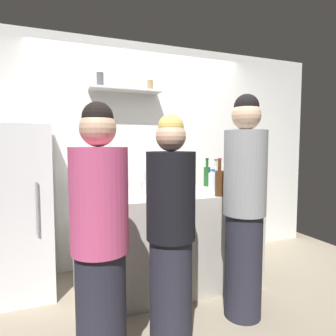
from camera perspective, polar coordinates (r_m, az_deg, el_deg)
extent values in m
plane|color=gray|center=(2.77, 3.51, -26.14)|extent=(5.28, 5.28, 0.00)
cube|color=white|center=(3.56, -4.85, 2.67)|extent=(4.80, 0.10, 2.60)
cube|color=silver|center=(3.40, -8.18, 14.79)|extent=(0.80, 0.22, 0.02)
cylinder|color=#4C4C51|center=(3.36, -13.06, 16.36)|extent=(0.08, 0.08, 0.15)
cylinder|color=beige|center=(3.41, -8.19, 15.94)|extent=(0.07, 0.07, 0.11)
cylinder|color=olive|center=(3.48, -3.51, 15.72)|extent=(0.07, 0.07, 0.11)
cube|color=white|center=(3.09, -26.69, -7.47)|extent=(0.58, 0.61, 1.60)
cylinder|color=#99999E|center=(2.74, -24.06, -7.16)|extent=(0.02, 0.02, 0.45)
cube|color=#B7B2A8|center=(2.99, 0.00, -13.88)|extent=(1.77, 0.74, 0.94)
cube|color=gray|center=(2.97, 0.51, -4.19)|extent=(0.34, 0.24, 0.05)
cylinder|color=#B2B2B7|center=(2.94, -4.37, -3.62)|extent=(0.10, 0.10, 0.12)
cylinder|color=silver|center=(2.96, -4.52, -2.52)|extent=(0.04, 0.01, 0.15)
cylinder|color=silver|center=(2.92, -4.08, -2.49)|extent=(0.03, 0.02, 0.17)
cylinder|color=silver|center=(2.93, -4.94, -2.25)|extent=(0.01, 0.05, 0.19)
cylinder|color=silver|center=(2.94, -4.57, -2.27)|extent=(0.02, 0.02, 0.18)
cylinder|color=silver|center=(2.93, -4.51, -2.42)|extent=(0.01, 0.02, 0.17)
cylinder|color=silver|center=(2.94, -4.10, -2.43)|extent=(0.01, 0.03, 0.17)
cylinder|color=#472814|center=(2.75, 9.93, -2.97)|extent=(0.08, 0.08, 0.24)
cylinder|color=#472814|center=(2.74, 9.97, 0.53)|extent=(0.03, 0.03, 0.10)
cylinder|color=maroon|center=(2.73, 9.99, 1.72)|extent=(0.04, 0.04, 0.02)
cylinder|color=#B2BFB2|center=(3.29, 9.23, -1.86)|extent=(0.08, 0.08, 0.22)
cylinder|color=#B2BFB2|center=(3.28, 9.27, 0.75)|extent=(0.03, 0.03, 0.08)
cylinder|color=#333333|center=(3.27, 9.28, 1.56)|extent=(0.04, 0.04, 0.02)
cylinder|color=#19471E|center=(3.40, 7.57, -1.67)|extent=(0.07, 0.07, 0.22)
cylinder|color=#19471E|center=(3.39, 7.60, 0.90)|extent=(0.03, 0.03, 0.09)
cylinder|color=black|center=(3.38, 7.61, 1.77)|extent=(0.03, 0.03, 0.02)
cylinder|color=black|center=(2.68, -1.98, -3.43)|extent=(0.08, 0.08, 0.21)
cylinder|color=black|center=(2.66, -1.99, -0.30)|extent=(0.03, 0.03, 0.08)
cylinder|color=gold|center=(2.66, -1.99, 0.77)|extent=(0.03, 0.03, 0.02)
cylinder|color=silver|center=(2.99, 8.60, -2.79)|extent=(0.08, 0.08, 0.19)
cylinder|color=silver|center=(2.98, 8.63, -0.75)|extent=(0.04, 0.04, 0.02)
cylinder|color=blue|center=(2.98, 8.63, -0.40)|extent=(0.05, 0.05, 0.02)
cylinder|color=#262633|center=(2.61, 14.40, -17.86)|extent=(0.30, 0.30, 0.85)
cylinder|color=gray|center=(2.43, 14.76, -0.90)|extent=(0.34, 0.34, 0.68)
sphere|color=#D8AD8C|center=(2.43, 14.98, 9.83)|extent=(0.23, 0.23, 0.23)
sphere|color=black|center=(2.43, 15.01, 11.45)|extent=(0.20, 0.20, 0.20)
cylinder|color=#262633|center=(2.25, 0.53, -22.84)|extent=(0.30, 0.30, 0.76)
cylinder|color=black|center=(2.03, 0.55, -5.38)|extent=(0.34, 0.34, 0.60)
sphere|color=#D8AD8C|center=(2.00, 0.55, 6.18)|extent=(0.21, 0.21, 0.21)
sphere|color=#D8B759|center=(2.00, 0.56, 7.96)|extent=(0.18, 0.18, 0.18)
cylinder|color=#262633|center=(2.02, -12.82, -25.97)|extent=(0.30, 0.30, 0.78)
cylinder|color=#D14C7F|center=(1.78, -13.22, -6.06)|extent=(0.34, 0.34, 0.62)
sphere|color=#D8AD8C|center=(1.75, -13.47, 7.47)|extent=(0.21, 0.21, 0.21)
sphere|color=black|center=(1.75, -13.51, 9.54)|extent=(0.18, 0.18, 0.18)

